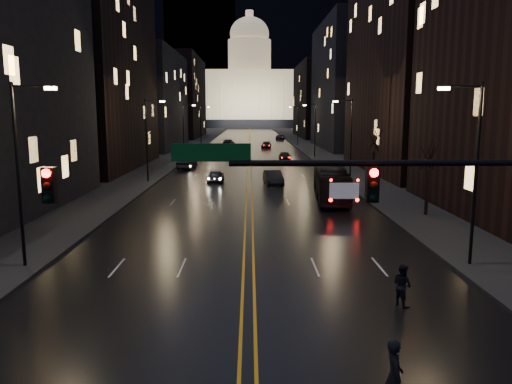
{
  "coord_description": "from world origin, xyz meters",
  "views": [
    {
      "loc": [
        0.07,
        -13.77,
        7.6
      ],
      "look_at": [
        0.39,
        11.77,
        3.5
      ],
      "focal_mm": 35.0,
      "sensor_mm": 36.0,
      "label": 1
    }
  ],
  "objects_px": {
    "oncoming_car_b": "(187,163)",
    "traffic_signal": "(457,202)",
    "receding_car_a": "(273,178)",
    "oncoming_car_a": "(216,176)",
    "bus": "(331,184)",
    "pedestrian_b": "(402,285)",
    "pedestrian_a": "(394,375)"
  },
  "relations": [
    {
      "from": "oncoming_car_b",
      "to": "traffic_signal",
      "type": "bearing_deg",
      "value": 111.79
    },
    {
      "from": "receding_car_a",
      "to": "oncoming_car_a",
      "type": "bearing_deg",
      "value": 155.03
    },
    {
      "from": "traffic_signal",
      "to": "oncoming_car_a",
      "type": "distance_m",
      "value": 41.44
    },
    {
      "from": "oncoming_car_a",
      "to": "oncoming_car_b",
      "type": "xyz_separation_m",
      "value": [
        -4.66,
        12.65,
        0.12
      ]
    },
    {
      "from": "traffic_signal",
      "to": "receding_car_a",
      "type": "distance_m",
      "value": 38.3
    },
    {
      "from": "oncoming_car_a",
      "to": "receding_car_a",
      "type": "bearing_deg",
      "value": 162.0
    },
    {
      "from": "traffic_signal",
      "to": "bus",
      "type": "height_order",
      "value": "traffic_signal"
    },
    {
      "from": "bus",
      "to": "oncoming_car_a",
      "type": "distance_m",
      "value": 15.59
    },
    {
      "from": "receding_car_a",
      "to": "pedestrian_b",
      "type": "height_order",
      "value": "pedestrian_b"
    },
    {
      "from": "traffic_signal",
      "to": "oncoming_car_b",
      "type": "height_order",
      "value": "traffic_signal"
    },
    {
      "from": "oncoming_car_b",
      "to": "receding_car_a",
      "type": "height_order",
      "value": "oncoming_car_b"
    },
    {
      "from": "pedestrian_b",
      "to": "bus",
      "type": "bearing_deg",
      "value": -31.82
    },
    {
      "from": "oncoming_car_a",
      "to": "pedestrian_b",
      "type": "distance_m",
      "value": 36.41
    },
    {
      "from": "bus",
      "to": "oncoming_car_b",
      "type": "xyz_separation_m",
      "value": [
        -15.43,
        23.89,
        -0.65
      ]
    },
    {
      "from": "bus",
      "to": "oncoming_car_b",
      "type": "distance_m",
      "value": 28.45
    },
    {
      "from": "traffic_signal",
      "to": "pedestrian_a",
      "type": "height_order",
      "value": "traffic_signal"
    },
    {
      "from": "traffic_signal",
      "to": "pedestrian_b",
      "type": "distance_m",
      "value": 6.57
    },
    {
      "from": "oncoming_car_b",
      "to": "pedestrian_b",
      "type": "bearing_deg",
      "value": 113.48
    },
    {
      "from": "oncoming_car_b",
      "to": "receding_car_a",
      "type": "relative_size",
      "value": 1.04
    },
    {
      "from": "receding_car_a",
      "to": "oncoming_car_b",
      "type": "bearing_deg",
      "value": 120.68
    },
    {
      "from": "traffic_signal",
      "to": "oncoming_car_a",
      "type": "height_order",
      "value": "traffic_signal"
    },
    {
      "from": "receding_car_a",
      "to": "pedestrian_a",
      "type": "distance_m",
      "value": 39.91
    },
    {
      "from": "traffic_signal",
      "to": "pedestrian_b",
      "type": "xyz_separation_m",
      "value": [
        0.18,
        5.0,
        -4.25
      ]
    },
    {
      "from": "bus",
      "to": "pedestrian_a",
      "type": "relative_size",
      "value": 5.52
    },
    {
      "from": "pedestrian_b",
      "to": "traffic_signal",
      "type": "bearing_deg",
      "value": 148.59
    },
    {
      "from": "oncoming_car_b",
      "to": "pedestrian_b",
      "type": "relative_size",
      "value": 2.94
    },
    {
      "from": "bus",
      "to": "oncoming_car_b",
      "type": "bearing_deg",
      "value": 127.62
    },
    {
      "from": "oncoming_car_b",
      "to": "receding_car_a",
      "type": "distance_m",
      "value": 18.36
    },
    {
      "from": "traffic_signal",
      "to": "oncoming_car_b",
      "type": "bearing_deg",
      "value": 105.1
    },
    {
      "from": "receding_car_a",
      "to": "traffic_signal",
      "type": "bearing_deg",
      "value": -90.29
    },
    {
      "from": "traffic_signal",
      "to": "oncoming_car_a",
      "type": "xyz_separation_m",
      "value": [
        -9.56,
        40.08,
        -4.4
      ]
    },
    {
      "from": "bus",
      "to": "oncoming_car_a",
      "type": "xyz_separation_m",
      "value": [
        -10.77,
        11.24,
        -0.77
      ]
    }
  ]
}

